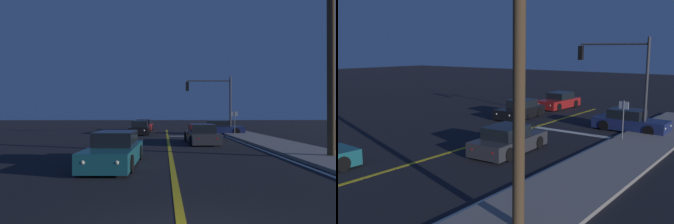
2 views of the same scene
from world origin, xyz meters
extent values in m
cube|color=gray|center=(7.08, 11.28, 0.07)|extent=(3.20, 40.62, 0.15)
cube|color=gold|center=(0.00, 11.28, 0.01)|extent=(0.20, 38.37, 0.01)
cube|color=silver|center=(5.23, 11.28, 0.01)|extent=(0.16, 38.37, 0.01)
cube|color=silver|center=(2.74, 21.07, 0.01)|extent=(5.48, 0.50, 0.01)
cylinder|color=black|center=(-1.44, 8.64, 0.32)|extent=(0.24, 0.65, 0.64)
sphere|color=red|center=(-1.70, 9.47, 0.52)|extent=(0.14, 0.14, 0.14)
sphere|color=red|center=(-2.79, 9.50, 0.52)|extent=(0.14, 0.14, 0.14)
cube|color=navy|center=(5.38, 23.62, 0.44)|extent=(4.49, 1.85, 0.68)
cube|color=black|center=(5.12, 23.63, 1.04)|extent=(2.08, 1.54, 0.60)
cylinder|color=black|center=(6.78, 24.39, 0.32)|extent=(0.65, 0.24, 0.64)
cylinder|color=black|center=(6.74, 22.78, 0.32)|extent=(0.65, 0.24, 0.64)
cylinder|color=black|center=(4.03, 24.47, 0.32)|extent=(0.65, 0.24, 0.64)
cylinder|color=black|center=(3.98, 22.85, 0.32)|extent=(0.65, 0.24, 0.64)
sphere|color=#FFF4CC|center=(7.56, 24.10, 0.52)|extent=(0.18, 0.18, 0.18)
sphere|color=#FFF4CC|center=(7.53, 23.03, 0.52)|extent=(0.18, 0.18, 0.18)
sphere|color=red|center=(3.23, 24.22, 0.52)|extent=(0.14, 0.14, 0.14)
sphere|color=red|center=(3.20, 23.14, 0.52)|extent=(0.14, 0.14, 0.14)
cube|color=black|center=(-2.72, 23.29, 0.44)|extent=(1.85, 4.30, 0.68)
cube|color=black|center=(-2.72, 23.55, 1.04)|extent=(1.56, 1.99, 0.60)
cylinder|color=black|center=(-1.87, 21.99, 0.32)|extent=(0.23, 0.64, 0.64)
cylinder|color=black|center=(-3.52, 21.96, 0.32)|extent=(0.23, 0.64, 0.64)
cylinder|color=black|center=(-1.92, 24.63, 0.32)|extent=(0.23, 0.64, 0.64)
cylinder|color=black|center=(-3.57, 24.60, 0.32)|extent=(0.23, 0.64, 0.64)
sphere|color=#FFF4CC|center=(-2.13, 21.23, 0.52)|extent=(0.18, 0.18, 0.18)
sphere|color=#FFF4CC|center=(-3.23, 21.21, 0.52)|extent=(0.18, 0.18, 0.18)
sphere|color=red|center=(-2.21, 25.39, 0.52)|extent=(0.14, 0.14, 0.14)
sphere|color=red|center=(-3.30, 25.36, 0.52)|extent=(0.14, 0.14, 0.14)
cube|color=#2D2D33|center=(2.26, 15.25, 0.44)|extent=(2.07, 4.49, 0.68)
cube|color=black|center=(2.27, 14.99, 1.04)|extent=(1.70, 2.10, 0.60)
cylinder|color=black|center=(1.32, 16.58, 0.32)|extent=(0.25, 0.65, 0.64)
cylinder|color=black|center=(3.07, 16.66, 0.32)|extent=(0.25, 0.65, 0.64)
cylinder|color=black|center=(1.45, 13.85, 0.32)|extent=(0.25, 0.65, 0.64)
cylinder|color=black|center=(3.19, 13.93, 0.32)|extent=(0.25, 0.65, 0.64)
sphere|color=#FFF4CC|center=(1.58, 17.37, 0.52)|extent=(0.18, 0.18, 0.18)
sphere|color=#FFF4CC|center=(2.74, 17.42, 0.52)|extent=(0.18, 0.18, 0.18)
sphere|color=red|center=(1.78, 13.07, 0.52)|extent=(0.14, 0.14, 0.14)
sphere|color=red|center=(2.93, 13.13, 0.52)|extent=(0.14, 0.14, 0.14)
cube|color=maroon|center=(-2.75, 29.13, 0.44)|extent=(2.01, 4.49, 0.68)
cube|color=black|center=(-2.74, 29.40, 1.04)|extent=(1.65, 2.09, 0.60)
cylinder|color=black|center=(-1.96, 27.73, 0.32)|extent=(0.25, 0.65, 0.64)
cylinder|color=black|center=(-3.65, 27.80, 0.32)|extent=(0.25, 0.65, 0.64)
cylinder|color=black|center=(-1.84, 30.46, 0.32)|extent=(0.25, 0.65, 0.64)
cylinder|color=black|center=(-3.54, 30.53, 0.32)|extent=(0.25, 0.65, 0.64)
sphere|color=#FFF4CC|center=(-2.28, 26.96, 0.52)|extent=(0.18, 0.18, 0.18)
sphere|color=#FFF4CC|center=(-3.40, 27.01, 0.52)|extent=(0.18, 0.18, 0.18)
sphere|color=red|center=(-2.09, 31.26, 0.52)|extent=(0.14, 0.14, 0.14)
sphere|color=red|center=(-3.22, 31.31, 0.52)|extent=(0.14, 0.14, 0.14)
cylinder|color=#38383D|center=(6.28, 23.37, 2.86)|extent=(0.18, 0.18, 5.71)
cylinder|color=#38383D|center=(4.14, 23.37, 5.31)|extent=(4.29, 0.12, 0.12)
cube|color=black|center=(2.00, 23.37, 4.76)|extent=(0.28, 0.28, 0.90)
sphere|color=red|center=(2.00, 23.37, 5.03)|extent=(0.22, 0.22, 0.22)
sphere|color=#4C2D05|center=(2.00, 23.37, 4.76)|extent=(0.22, 0.22, 0.22)
sphere|color=#0A3814|center=(2.00, 23.37, 4.49)|extent=(0.22, 0.22, 0.22)
cylinder|color=#4C3823|center=(7.38, 8.74, 4.72)|extent=(0.34, 0.34, 9.45)
cylinder|color=slate|center=(5.98, 20.57, 1.14)|extent=(0.06, 0.06, 2.28)
cube|color=white|center=(5.98, 20.57, 2.03)|extent=(0.56, 0.12, 0.40)
camera|label=1|loc=(-0.33, -3.78, 2.09)|focal=29.34mm
camera|label=2|loc=(13.09, 0.60, 5.01)|focal=40.69mm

